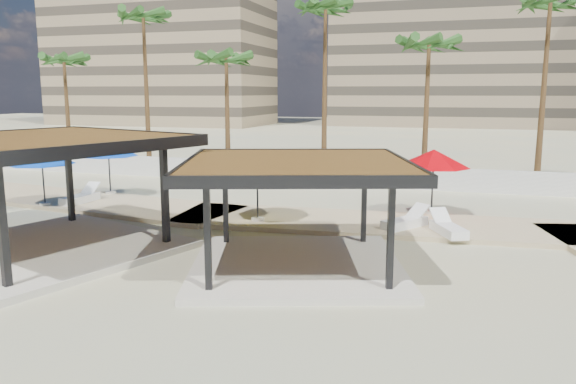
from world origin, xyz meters
name	(u,v)px	position (x,y,z in m)	size (l,w,h in m)	color
ground	(267,277)	(0.00, 0.00, 0.00)	(200.00, 200.00, 0.00)	#CEBD88
promenade	(378,221)	(2.00, 7.67, 0.06)	(44.45, 7.97, 0.24)	#C6B284
boundary_wall	(364,176)	(0.00, 16.00, 0.60)	(56.00, 0.30, 1.20)	silver
building_west	(160,28)	(-42.00, 68.00, 15.27)	(34.00, 16.00, 32.40)	#937F60
building_mid	(462,31)	(4.00, 78.00, 14.27)	(38.00, 16.00, 30.40)	#847259
pavilion_central	(297,204)	(0.56, 1.01, 1.92)	(8.00, 8.00, 3.22)	beige
pavilion_west	(42,184)	(-7.60, 0.12, 2.25)	(9.42, 9.42, 3.77)	beige
umbrella_a	(108,149)	(-11.48, 9.20, 2.39)	(3.77, 3.77, 2.57)	beige
umbrella_b	(257,163)	(-2.44, 5.80, 2.46)	(3.53, 3.53, 2.65)	beige
umbrella_c	(434,158)	(3.96, 9.20, 2.46)	(3.37, 3.37, 2.65)	beige
umbrella_f	(42,157)	(-12.50, 5.80, 2.33)	(3.07, 3.07, 2.50)	beige
lounger_a	(81,198)	(-11.41, 6.83, 0.37)	(0.75, 2.13, 0.80)	white
lounger_b	(405,222)	(3.18, 6.41, 0.37)	(1.69, 2.06, 0.78)	white
lounger_c	(448,229)	(4.72, 5.84, 0.36)	(1.46, 2.08, 0.76)	white
palm_a	(64,64)	(-21.00, 18.30, 7.00)	(3.00, 3.00, 8.10)	brown
palm_b	(143,23)	(-15.00, 18.70, 9.49)	(3.00, 3.00, 10.75)	brown
palm_c	(226,63)	(-9.00, 18.10, 6.87)	(3.00, 3.00, 7.96)	brown
palm_d	(326,15)	(-3.00, 18.90, 9.55)	(3.00, 3.00, 10.81)	brown
palm_e	(429,49)	(3.00, 18.40, 7.46)	(3.00, 3.00, 8.58)	brown
palm_f	(550,11)	(9.00, 18.60, 9.26)	(3.00, 3.00, 10.50)	brown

